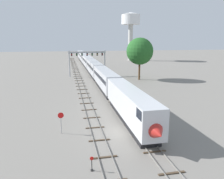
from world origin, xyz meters
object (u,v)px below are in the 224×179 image
Objects in this scene: signal_gantry at (87,57)px; trackside_tree_left at (140,51)px; water_tower at (131,22)px; stop_sign at (61,120)px; switch_stand at (92,166)px; passenger_train at (91,65)px.

trackside_tree_left is at bearing -32.05° from signal_gantry.
water_tower is 9.13× the size of stop_sign.
water_tower is 62.01m from trackside_tree_left.
water_tower reaches higher than signal_gantry.
water_tower reaches higher than switch_stand.
switch_stand is at bearing -96.31° from passenger_train.
water_tower is 18.00× the size of switch_stand.
signal_gantry reaches higher than switch_stand.
trackside_tree_left is at bearing 57.45° from stop_sign.
switch_stand is 49.00m from trackside_tree_left.
stop_sign is (-2.90, 9.09, 1.35)m from switch_stand.
water_tower reaches higher than stop_sign.
stop_sign is at bearing -99.92° from signal_gantry.
stop_sign is at bearing 107.70° from switch_stand.
switch_stand is (-7.10, -64.17, -2.09)m from passenger_train.
trackside_tree_left is at bearing 66.17° from switch_stand.
trackside_tree_left is (14.68, -9.19, 2.21)m from signal_gantry.
trackside_tree_left reaches higher than passenger_train.
water_tower is at bearing 76.21° from trackside_tree_left.
stop_sign reaches higher than switch_stand.
passenger_train is 64.59m from switch_stand.
passenger_train is at bearing 121.95° from trackside_tree_left.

